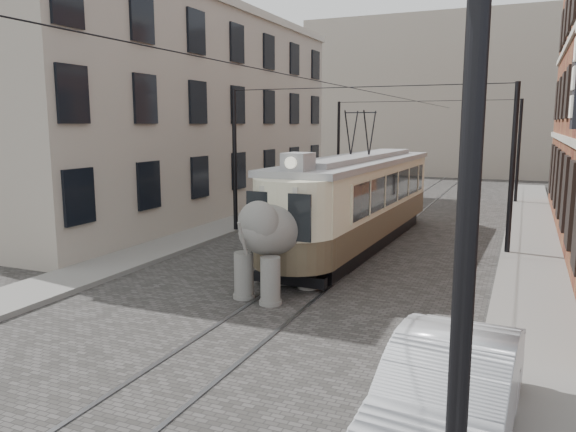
% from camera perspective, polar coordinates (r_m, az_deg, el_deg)
% --- Properties ---
extents(ground, '(120.00, 120.00, 0.00)m').
position_cam_1_polar(ground, '(16.26, 2.02, -6.98)').
color(ground, '#44413E').
extents(tram_rails, '(1.54, 80.00, 0.02)m').
position_cam_1_polar(tram_rails, '(16.26, 2.02, -6.94)').
color(tram_rails, slate).
rests_on(tram_rails, ground).
extents(sidewalk_right, '(2.00, 60.00, 0.15)m').
position_cam_1_polar(sidewalk_right, '(15.25, 23.80, -8.62)').
color(sidewalk_right, slate).
rests_on(sidewalk_right, ground).
extents(sidewalk_left, '(2.00, 60.00, 0.15)m').
position_cam_1_polar(sidewalk_left, '(19.46, -16.19, -4.38)').
color(sidewalk_left, slate).
rests_on(sidewalk_left, ground).
extents(stucco_building, '(7.00, 24.00, 10.00)m').
position_cam_1_polar(stucco_building, '(29.65, -11.11, 10.04)').
color(stucco_building, '#A09384').
rests_on(stucco_building, ground).
extents(distant_block, '(28.00, 10.00, 14.00)m').
position_cam_1_polar(distant_block, '(54.91, 17.59, 11.50)').
color(distant_block, '#A09384').
rests_on(distant_block, ground).
extents(catenary, '(11.00, 30.20, 6.00)m').
position_cam_1_polar(catenary, '(20.47, 6.60, 4.90)').
color(catenary, black).
rests_on(catenary, ground).
extents(tram, '(3.06, 12.82, 5.05)m').
position_cam_1_polar(tram, '(21.12, 7.31, 3.74)').
color(tram, beige).
rests_on(tram, ground).
extents(elephant, '(3.41, 4.96, 2.77)m').
position_cam_1_polar(elephant, '(15.09, -1.15, -2.84)').
color(elephant, '#63605B').
rests_on(elephant, ground).
extents(parked_car, '(1.98, 4.93, 1.60)m').
position_cam_1_polar(parked_car, '(8.51, 16.09, -17.43)').
color(parked_car, '#AEAFB3').
rests_on(parked_car, ground).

